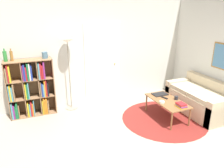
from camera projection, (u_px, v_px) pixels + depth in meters
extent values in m
plane|color=gray|center=(150.00, 157.00, 3.66)|extent=(14.00, 14.00, 0.00)
cube|color=silver|center=(98.00, 52.00, 5.49)|extent=(7.76, 0.05, 2.60)
cube|color=white|center=(103.00, 63.00, 5.59)|extent=(0.94, 0.02, 2.02)
sphere|color=tan|center=(115.00, 64.00, 5.70)|extent=(0.04, 0.04, 0.04)
cube|color=silver|center=(211.00, 54.00, 5.21)|extent=(0.05, 5.57, 2.60)
cube|color=olive|center=(224.00, 57.00, 4.84)|extent=(0.02, 0.61, 0.59)
cube|color=teal|center=(223.00, 57.00, 4.84)|extent=(0.01, 0.55, 0.53)
cylinder|color=maroon|center=(164.00, 118.00, 4.91)|extent=(1.88, 1.88, 0.01)
cube|color=#936B47|center=(7.00, 91.00, 4.74)|extent=(0.02, 0.34, 1.30)
cube|color=#936B47|center=(54.00, 85.00, 5.09)|extent=(0.02, 0.34, 1.30)
cube|color=#936B47|center=(28.00, 60.00, 4.70)|extent=(1.00, 0.34, 0.02)
cube|color=#936B47|center=(35.00, 113.00, 5.13)|extent=(1.00, 0.34, 0.02)
cube|color=#936B47|center=(31.00, 86.00, 5.06)|extent=(1.00, 0.02, 1.30)
cube|color=#936B47|center=(24.00, 89.00, 4.86)|extent=(0.02, 0.32, 1.26)
cube|color=#936B47|center=(39.00, 87.00, 4.97)|extent=(0.02, 0.32, 1.26)
cube|color=#936B47|center=(32.00, 97.00, 4.99)|extent=(0.97, 0.32, 0.02)
cube|color=#936B47|center=(30.00, 79.00, 4.85)|extent=(0.97, 0.32, 0.02)
cube|color=teal|center=(12.00, 111.00, 4.84)|extent=(0.03, 0.19, 0.36)
cube|color=#7F287A|center=(14.00, 111.00, 4.87)|extent=(0.03, 0.20, 0.31)
cube|color=#196B38|center=(16.00, 112.00, 4.88)|extent=(0.03, 0.20, 0.29)
cube|color=#196B38|center=(17.00, 109.00, 4.91)|extent=(0.03, 0.27, 0.35)
cube|color=olive|center=(19.00, 111.00, 4.90)|extent=(0.02, 0.19, 0.29)
cube|color=gold|center=(28.00, 109.00, 4.99)|extent=(0.03, 0.23, 0.32)
cube|color=teal|center=(30.00, 109.00, 5.02)|extent=(0.03, 0.27, 0.28)
cube|color=#B21E23|center=(31.00, 108.00, 5.02)|extent=(0.03, 0.26, 0.33)
cube|color=orange|center=(33.00, 108.00, 5.03)|extent=(0.02, 0.23, 0.29)
cube|color=teal|center=(34.00, 107.00, 5.02)|extent=(0.02, 0.23, 0.36)
cube|color=gold|center=(42.00, 106.00, 5.10)|extent=(0.02, 0.22, 0.32)
cube|color=orange|center=(44.00, 105.00, 5.09)|extent=(0.03, 0.20, 0.38)
cube|color=orange|center=(45.00, 105.00, 5.12)|extent=(0.02, 0.24, 0.35)
cube|color=orange|center=(46.00, 105.00, 5.12)|extent=(0.03, 0.21, 0.37)
cube|color=olive|center=(48.00, 105.00, 5.15)|extent=(0.03, 0.25, 0.32)
cube|color=teal|center=(9.00, 93.00, 4.71)|extent=(0.02, 0.22, 0.35)
cube|color=gold|center=(10.00, 93.00, 4.72)|extent=(0.03, 0.21, 0.35)
cube|color=teal|center=(12.00, 93.00, 4.74)|extent=(0.03, 0.22, 0.31)
cube|color=olive|center=(14.00, 92.00, 4.74)|extent=(0.03, 0.22, 0.38)
cube|color=gold|center=(25.00, 91.00, 4.84)|extent=(0.03, 0.24, 0.34)
cube|color=#196B38|center=(27.00, 91.00, 4.85)|extent=(0.03, 0.23, 0.33)
cube|color=teal|center=(28.00, 90.00, 4.86)|extent=(0.03, 0.24, 0.36)
cube|color=olive|center=(40.00, 89.00, 4.95)|extent=(0.02, 0.23, 0.35)
cube|color=navy|center=(42.00, 89.00, 4.96)|extent=(0.03, 0.22, 0.31)
cube|color=teal|center=(43.00, 90.00, 4.97)|extent=(0.03, 0.21, 0.29)
cube|color=orange|center=(44.00, 88.00, 4.99)|extent=(0.03, 0.25, 0.36)
cube|color=#B21E23|center=(46.00, 87.00, 5.01)|extent=(0.02, 0.27, 0.37)
cube|color=black|center=(47.00, 88.00, 5.02)|extent=(0.03, 0.25, 0.31)
cube|color=olive|center=(6.00, 75.00, 4.57)|extent=(0.03, 0.21, 0.31)
cube|color=#B21E23|center=(8.00, 74.00, 4.58)|extent=(0.02, 0.22, 0.37)
cube|color=gold|center=(9.00, 74.00, 4.58)|extent=(0.03, 0.19, 0.35)
cube|color=#7F287A|center=(23.00, 73.00, 4.68)|extent=(0.02, 0.19, 0.34)
cube|color=navy|center=(24.00, 72.00, 4.70)|extent=(0.03, 0.22, 0.36)
cube|color=#B21E23|center=(26.00, 73.00, 4.74)|extent=(0.03, 0.26, 0.30)
cube|color=#196B38|center=(27.00, 71.00, 4.74)|extent=(0.03, 0.26, 0.37)
cube|color=silver|center=(29.00, 71.00, 4.75)|extent=(0.03, 0.26, 0.37)
cube|color=navy|center=(31.00, 72.00, 4.77)|extent=(0.03, 0.25, 0.32)
cube|color=teal|center=(38.00, 71.00, 4.81)|extent=(0.03, 0.23, 0.36)
cube|color=#B21E23|center=(40.00, 70.00, 4.84)|extent=(0.03, 0.26, 0.35)
cube|color=#B21E23|center=(42.00, 71.00, 4.85)|extent=(0.03, 0.25, 0.31)
cube|color=#7F287A|center=(44.00, 70.00, 4.84)|extent=(0.03, 0.21, 0.37)
cylinder|color=gray|center=(72.00, 108.00, 5.43)|extent=(0.30, 0.30, 0.01)
cylinder|color=gray|center=(70.00, 75.00, 5.14)|extent=(0.02, 0.02, 1.61)
cone|color=white|center=(67.00, 41.00, 4.87)|extent=(0.30, 0.30, 0.10)
cube|color=#CCB793|center=(198.00, 103.00, 5.18)|extent=(0.81, 1.54, 0.45)
cube|color=#CCB793|center=(210.00, 94.00, 5.25)|extent=(0.16, 1.54, 0.78)
cube|color=#CCB793|center=(223.00, 112.00, 4.56)|extent=(0.81, 0.16, 0.59)
cube|color=#CCB793|center=(180.00, 90.00, 5.76)|extent=(0.81, 0.16, 0.59)
cube|color=beige|center=(207.00, 97.00, 4.80)|extent=(0.61, 0.59, 0.10)
cube|color=beige|center=(188.00, 88.00, 5.33)|extent=(0.61, 0.59, 0.10)
cube|color=brown|center=(167.00, 101.00, 4.82)|extent=(0.53, 1.06, 0.02)
cylinder|color=brown|center=(172.00, 121.00, 4.39)|extent=(0.04, 0.04, 0.41)
cylinder|color=brown|center=(146.00, 103.00, 5.24)|extent=(0.04, 0.04, 0.41)
cylinder|color=brown|center=(190.00, 117.00, 4.55)|extent=(0.04, 0.04, 0.41)
cylinder|color=brown|center=(162.00, 100.00, 5.40)|extent=(0.04, 0.04, 0.41)
cube|color=black|center=(160.00, 94.00, 5.13)|extent=(0.35, 0.22, 0.02)
cylinder|color=silver|center=(162.00, 102.00, 4.68)|extent=(0.11, 0.11, 0.04)
cube|color=gold|center=(181.00, 107.00, 4.49)|extent=(0.15, 0.20, 0.02)
cube|color=#7F287A|center=(181.00, 106.00, 4.48)|extent=(0.15, 0.20, 0.02)
cube|color=olive|center=(181.00, 105.00, 4.49)|extent=(0.15, 0.20, 0.01)
cube|color=#B21E23|center=(181.00, 104.00, 4.48)|extent=(0.15, 0.20, 0.03)
cylinder|color=#28282D|center=(176.00, 98.00, 4.84)|extent=(0.08, 0.08, 0.08)
cube|color=black|center=(164.00, 98.00, 4.93)|extent=(0.09, 0.17, 0.02)
cylinder|color=#2D8438|center=(5.00, 56.00, 4.52)|extent=(0.08, 0.08, 0.21)
cylinder|color=#2D8438|center=(4.00, 50.00, 4.47)|extent=(0.03, 0.03, 0.05)
cylinder|color=olive|center=(12.00, 56.00, 4.57)|extent=(0.06, 0.06, 0.21)
cylinder|color=olive|center=(11.00, 50.00, 4.53)|extent=(0.02, 0.02, 0.05)
cylinder|color=slate|center=(45.00, 55.00, 4.81)|extent=(0.12, 0.12, 0.14)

